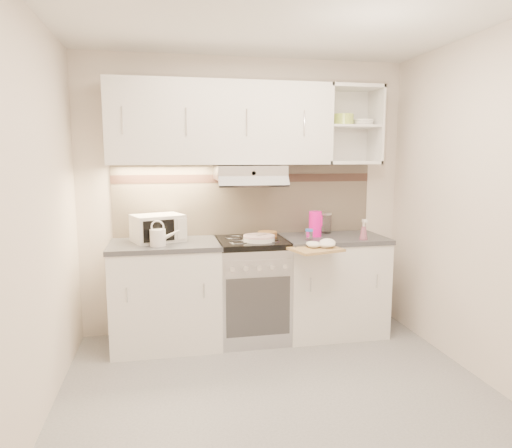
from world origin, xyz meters
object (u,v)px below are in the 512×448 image
Objects in this scene: watering_can at (159,237)px; plate_stack at (259,238)px; microwave at (158,228)px; pink_pitcher at (315,224)px; glass_jar at (326,223)px; electric_range at (252,289)px; spray_bottle at (364,231)px; cutting_board at (314,249)px.

watering_can is 0.84m from plate_stack.
microwave is 0.21m from watering_can.
glass_jar is at bearing 69.39° from pink_pitcher.
microwave is 1.96× the size of watering_can.
electric_range is 4.72× the size of glass_jar.
glass_jar is at bearing -15.51° from microwave.
watering_can is at bearing -107.89° from microwave.
spray_bottle is (1.75, -0.06, -0.00)m from watering_can.
plate_stack is at bearing -157.27° from glass_jar.
watering_can is 1.40m from pink_pitcher.
plate_stack is at bearing 130.60° from cutting_board.
glass_jar is (1.56, 0.14, -0.02)m from microwave.
cutting_board is at bearing -39.56° from electric_range.
cutting_board is at bearing -160.39° from spray_bottle.
electric_range is at bearing -165.21° from glass_jar.
electric_range is 3.31× the size of plate_stack.
watering_can is at bearing -148.80° from pink_pitcher.
microwave is 1.40m from pink_pitcher.
pink_pitcher is 0.45m from cutting_board.
plate_stack is at bearing -142.88° from pink_pitcher.
plate_stack is 1.43× the size of spray_bottle.
watering_can is at bearing -169.35° from electric_range.
plate_stack is (0.84, 0.05, -0.05)m from watering_can.
spray_bottle is at bearing 8.69° from watering_can.
pink_pitcher is 0.24m from glass_jar.
watering_can is 1.75m from spray_bottle.
microwave is at bearing -157.45° from pink_pitcher.
watering_can is 1.30× the size of glass_jar.
glass_jar is 0.46m from spray_bottle.
pink_pitcher is (1.40, -0.03, 0.00)m from microwave.
microwave is 1.27× the size of cutting_board.
electric_range is 0.72m from cutting_board.
pink_pitcher reaches higher than microwave.
cutting_board is at bearing -34.02° from plate_stack.
microwave is 1.78m from spray_bottle.
plate_stack is 1.18× the size of pink_pitcher.
glass_jar reaches higher than plate_stack.
cutting_board is (1.25, -0.43, -0.14)m from microwave.
glass_jar is at bearing 117.29° from spray_bottle.
glass_jar is (0.76, 0.20, 0.55)m from electric_range.
cutting_board is at bearing -39.63° from microwave.
spray_bottle is (0.20, -0.41, -0.02)m from glass_jar.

